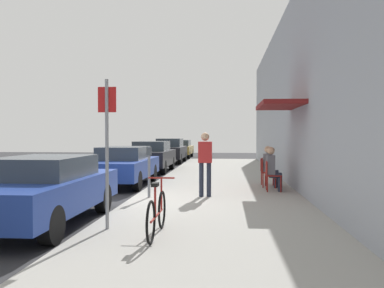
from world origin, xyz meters
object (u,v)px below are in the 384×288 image
(parked_car_2, at_px, (151,156))
(seated_patron_0, at_px, (273,167))
(parking_meter, at_px, (149,168))
(street_sign, at_px, (107,142))
(cafe_chair_2, at_px, (266,169))
(parked_car_1, at_px, (123,165))
(cafe_chair_0, at_px, (271,174))
(cafe_chair_1, at_px, (268,171))
(parked_car_0, at_px, (43,189))
(bicycle_0, at_px, (157,214))
(parked_car_3, at_px, (170,150))
(parked_car_4, at_px, (180,148))
(pedestrian_standing, at_px, (205,159))
(seated_patron_1, at_px, (270,165))

(parked_car_2, xyz_separation_m, seated_patron_0, (4.91, -7.26, 0.06))
(parked_car_2, bearing_deg, parking_meter, -79.88)
(street_sign, height_order, cafe_chair_2, street_sign)
(parked_car_1, bearing_deg, cafe_chair_0, -21.55)
(seated_patron_0, distance_m, cafe_chair_1, 0.94)
(parked_car_0, relative_size, cafe_chair_2, 5.06)
(parked_car_2, relative_size, street_sign, 1.69)
(parked_car_1, relative_size, seated_patron_0, 3.41)
(parked_car_1, distance_m, parked_car_2, 5.34)
(street_sign, bearing_deg, cafe_chair_1, 60.48)
(bicycle_0, bearing_deg, parked_car_1, 108.42)
(parking_meter, relative_size, cafe_chair_1, 1.52)
(parking_meter, distance_m, cafe_chair_1, 4.06)
(parking_meter, relative_size, street_sign, 0.51)
(parked_car_3, relative_size, parked_car_4, 1.00)
(parked_car_2, distance_m, parked_car_4, 12.00)
(parked_car_2, bearing_deg, pedestrian_standing, -70.38)
(parked_car_2, distance_m, parked_car_3, 6.34)
(cafe_chair_2, xyz_separation_m, pedestrian_standing, (-1.85, -2.80, 0.50))
(street_sign, bearing_deg, cafe_chair_0, 56.23)
(cafe_chair_1, xyz_separation_m, seated_patron_1, (0.06, -0.02, 0.19))
(parked_car_2, xyz_separation_m, pedestrian_standing, (3.01, -8.44, 0.37))
(parked_car_0, xyz_separation_m, parked_car_1, (0.00, 6.22, 0.00))
(parked_car_4, bearing_deg, pedestrian_standing, -81.63)
(bicycle_0, bearing_deg, seated_patron_1, 68.61)
(parked_car_1, relative_size, cafe_chair_2, 5.06)
(parked_car_0, xyz_separation_m, cafe_chair_1, (4.86, 5.22, -0.08))
(parking_meter, bearing_deg, street_sign, -90.80)
(parked_car_1, bearing_deg, cafe_chair_1, -11.67)
(parked_car_2, relative_size, parked_car_4, 1.00)
(parked_car_2, xyz_separation_m, seated_patron_1, (4.91, -6.36, 0.06))
(parked_car_1, distance_m, parked_car_4, 17.34)
(parked_car_3, xyz_separation_m, bicycle_0, (2.44, -19.01, -0.30))
(bicycle_0, distance_m, cafe_chair_0, 5.93)
(cafe_chair_1, bearing_deg, seated_patron_1, -16.24)
(parked_car_1, height_order, parked_car_3, parked_car_3)
(parked_car_4, height_order, cafe_chair_2, parked_car_4)
(parked_car_2, height_order, parking_meter, parked_car_2)
(parked_car_4, bearing_deg, seated_patron_0, -75.69)
(parked_car_0, relative_size, parking_meter, 3.33)
(parked_car_2, bearing_deg, parked_car_3, 90.00)
(parking_meter, distance_m, cafe_chair_0, 3.61)
(parking_meter, bearing_deg, parked_car_3, 95.89)
(parked_car_1, relative_size, cafe_chair_0, 5.06)
(parking_meter, relative_size, bicycle_0, 0.77)
(parking_meter, xyz_separation_m, cafe_chair_0, (3.30, 1.43, -0.26))
(parking_meter, height_order, cafe_chair_0, parking_meter)
(parked_car_2, relative_size, cafe_chair_1, 5.06)
(cafe_chair_1, distance_m, pedestrian_standing, 2.84)
(parked_car_1, height_order, pedestrian_standing, pedestrian_standing)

